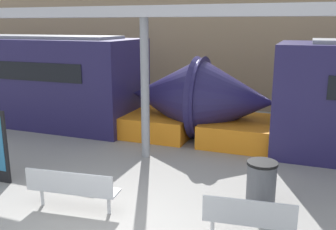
{
  "coord_description": "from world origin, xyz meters",
  "views": [
    {
      "loc": [
        3.2,
        -5.01,
        3.62
      ],
      "look_at": [
        0.01,
        3.47,
        1.4
      ],
      "focal_mm": 40.0,
      "sensor_mm": 36.0,
      "label": 1
    }
  ],
  "objects_px": {
    "support_column_near": "(145,90)",
    "trash_bin": "(261,182)",
    "bench_far": "(249,217)",
    "bench_near": "(72,187)"
  },
  "relations": [
    {
      "from": "trash_bin",
      "to": "support_column_near",
      "type": "xyz_separation_m",
      "value": [
        -3.35,
        1.67,
        1.45
      ]
    },
    {
      "from": "support_column_near",
      "to": "trash_bin",
      "type": "bearing_deg",
      "value": -26.5
    },
    {
      "from": "trash_bin",
      "to": "support_column_near",
      "type": "relative_size",
      "value": 0.23
    },
    {
      "from": "bench_near",
      "to": "support_column_near",
      "type": "height_order",
      "value": "support_column_near"
    },
    {
      "from": "bench_far",
      "to": "support_column_near",
      "type": "bearing_deg",
      "value": 128.81
    },
    {
      "from": "bench_far",
      "to": "support_column_near",
      "type": "xyz_separation_m",
      "value": [
        -3.34,
        3.34,
        1.37
      ]
    },
    {
      "from": "bench_near",
      "to": "bench_far",
      "type": "relative_size",
      "value": 1.21
    },
    {
      "from": "bench_near",
      "to": "support_column_near",
      "type": "relative_size",
      "value": 0.49
    },
    {
      "from": "bench_near",
      "to": "bench_far",
      "type": "xyz_separation_m",
      "value": [
        3.42,
        0.05,
        -0.0
      ]
    },
    {
      "from": "trash_bin",
      "to": "bench_far",
      "type": "bearing_deg",
      "value": -90.08
    }
  ]
}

